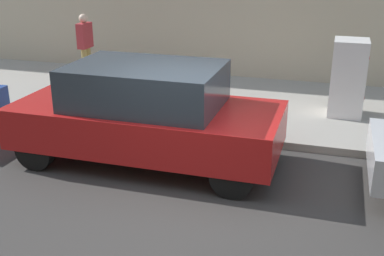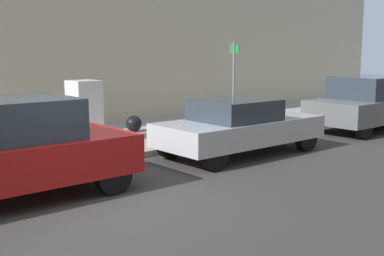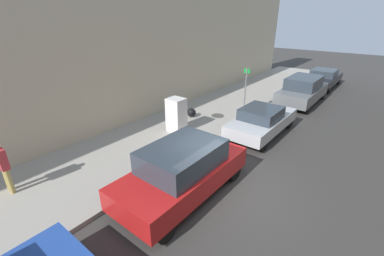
{
  "view_description": "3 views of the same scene",
  "coord_description": "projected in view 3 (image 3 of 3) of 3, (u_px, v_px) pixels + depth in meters",
  "views": [
    {
      "loc": [
        6.29,
        1.97,
        3.57
      ],
      "look_at": [
        -0.37,
        -0.06,
        0.94
      ],
      "focal_mm": 45.0,
      "sensor_mm": 36.0,
      "label": 1
    },
    {
      "loc": [
        7.16,
        -3.63,
        2.52
      ],
      "look_at": [
        -1.12,
        3.36,
        0.79
      ],
      "focal_mm": 45.0,
      "sensor_mm": 36.0,
      "label": 2
    },
    {
      "loc": [
        3.47,
        -6.14,
        5.29
      ],
      "look_at": [
        -2.11,
        0.87,
        1.33
      ],
      "focal_mm": 24.0,
      "sensor_mm": 36.0,
      "label": 3
    }
  ],
  "objects": [
    {
      "name": "pedestrian_walking_far",
      "position": [
        3.0,
        163.0,
        7.74
      ],
      "size": [
        0.51,
        0.24,
        1.78
      ],
      "rotation": [
        0.0,
        0.0,
        4.87
      ],
      "color": "#A8934C",
      "rests_on": "sidewalk_slab"
    },
    {
      "name": "sidewalk_slab",
      "position": [
        137.0,
        148.0,
        11.0
      ],
      "size": [
        4.55,
        44.0,
        0.15
      ],
      "primitive_type": "cube",
      "color": "#9E998E",
      "rests_on": "ground"
    },
    {
      "name": "parked_suv_red",
      "position": [
        183.0,
        170.0,
        7.94
      ],
      "size": [
        1.98,
        4.59,
        1.74
      ],
      "color": "red",
      "rests_on": "ground"
    },
    {
      "name": "ground_plane",
      "position": [
        225.0,
        189.0,
        8.51
      ],
      "size": [
        80.0,
        80.0,
        0.0
      ],
      "primitive_type": "plane",
      "color": "#383533"
    },
    {
      "name": "parked_sedan_dark",
      "position": [
        324.0,
        78.0,
        20.36
      ],
      "size": [
        1.9,
        4.67,
        1.4
      ],
      "color": "black",
      "rests_on": "ground"
    },
    {
      "name": "trash_bag",
      "position": [
        191.0,
        113.0,
        14.05
      ],
      "size": [
        0.48,
        0.48,
        0.48
      ],
      "primitive_type": "sphere",
      "color": "black",
      "rests_on": "sidewalk_slab"
    },
    {
      "name": "discarded_refrigerator",
      "position": [
        176.0,
        115.0,
        12.1
      ],
      "size": [
        0.77,
        0.71,
        1.63
      ],
      "color": "white",
      "rests_on": "sidewalk_slab"
    },
    {
      "name": "street_sign_post",
      "position": [
        245.0,
        89.0,
        13.91
      ],
      "size": [
        0.36,
        0.07,
        2.64
      ],
      "color": "slate",
      "rests_on": "sidewalk_slab"
    },
    {
      "name": "parked_sedan_silver",
      "position": [
        262.0,
        120.0,
        12.15
      ],
      "size": [
        1.82,
        4.34,
        1.38
      ],
      "color": "silver",
      "rests_on": "ground"
    },
    {
      "name": "parked_suv_gray",
      "position": [
        303.0,
        90.0,
        16.45
      ],
      "size": [
        1.97,
        4.81,
        1.73
      ],
      "color": "slate",
      "rests_on": "ground"
    },
    {
      "name": "building_facade_near",
      "position": [
        80.0,
        43.0,
        11.23
      ],
      "size": [
        2.03,
        39.6,
        8.3
      ],
      "primitive_type": "cube",
      "color": "beige",
      "rests_on": "ground"
    },
    {
      "name": "manhole_cover",
      "position": [
        218.0,
        116.0,
        14.26
      ],
      "size": [
        0.7,
        0.7,
        0.02
      ],
      "primitive_type": "cylinder",
      "color": "#47443F",
      "rests_on": "sidewalk_slab"
    }
  ]
}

